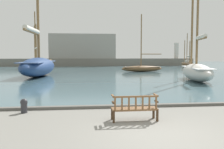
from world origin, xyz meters
TOP-DOWN VIEW (x-y plane):
  - ground_plane at (0.00, 0.00)m, footprint 160.00×160.00m
  - harbor_water at (0.00, 44.00)m, footprint 100.00×80.00m
  - quay_edge_kerb at (0.00, 3.85)m, footprint 40.00×0.30m
  - park_bench at (-0.36, 1.56)m, footprint 1.60×0.53m
  - sailboat_far_starboard at (7.80, 13.97)m, footprint 3.53×7.88m
  - sailboat_nearest_port at (-10.15, 36.84)m, footprint 3.66×7.88m
  - sailboat_outer_starboard at (5.93, 26.69)m, footprint 5.98×2.16m
  - sailboat_mid_port at (17.95, 39.58)m, footprint 1.92×6.24m
  - sailboat_centre_channel at (-6.93, 20.64)m, footprint 3.42×12.89m
  - mooring_bollard at (-4.52, 3.28)m, footprint 0.29×0.29m
  - far_breakwater at (-0.79, 46.56)m, footprint 43.82×2.40m

SIDE VIEW (x-z plane):
  - ground_plane at x=0.00m, z-range 0.00..0.00m
  - harbor_water at x=0.00m, z-range 0.00..0.08m
  - quay_edge_kerb at x=0.00m, z-range 0.00..0.12m
  - mooring_bollard at x=-4.52m, z-range 0.03..0.60m
  - park_bench at x=-0.36m, z-range 0.01..0.93m
  - sailboat_outer_starboard at x=5.93m, z-range -3.31..4.51m
  - sailboat_mid_port at x=17.95m, z-range -2.54..4.00m
  - sailboat_nearest_port at x=-10.15m, z-range -3.94..5.70m
  - sailboat_far_starboard at x=7.80m, z-range -3.97..5.95m
  - sailboat_centre_channel at x=-6.93m, z-range -5.69..8.24m
  - far_breakwater at x=-0.79m, z-range -1.04..5.82m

